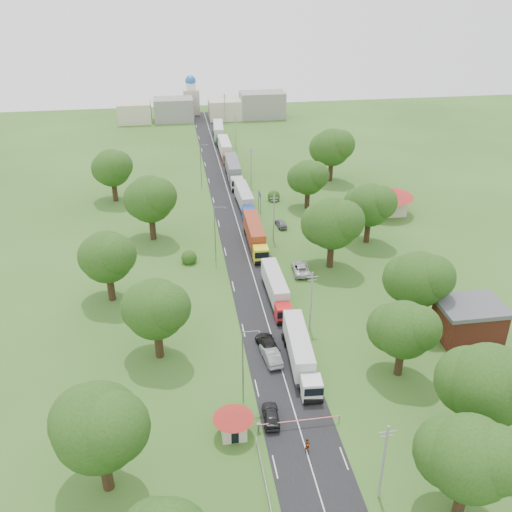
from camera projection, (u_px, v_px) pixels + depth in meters
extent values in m
plane|color=#2F561C|center=(262.00, 305.00, 84.21)|extent=(260.00, 260.00, 0.00)
cube|color=black|center=(244.00, 245.00, 101.71)|extent=(8.00, 200.00, 0.04)
cylinder|color=slate|center=(259.00, 428.00, 61.47)|extent=(0.20, 0.20, 1.10)
cube|color=slate|center=(259.00, 425.00, 61.24)|extent=(0.35, 0.35, 0.25)
cylinder|color=red|center=(299.00, 420.00, 61.87)|extent=(9.00, 0.12, 0.12)
cylinder|color=slate|center=(339.00, 419.00, 62.71)|extent=(0.10, 0.10, 1.00)
cube|color=beige|center=(234.00, 426.00, 60.81)|extent=(2.60, 2.60, 2.40)
cone|color=maroon|center=(233.00, 414.00, 60.02)|extent=(4.40, 4.40, 1.10)
cube|color=black|center=(246.00, 424.00, 60.89)|extent=(0.02, 1.20, 0.90)
cube|color=black|center=(235.00, 437.00, 59.75)|extent=(0.80, 0.02, 1.90)
cylinder|color=slate|center=(261.00, 204.00, 113.56)|extent=(0.12, 0.12, 4.00)
cylinder|color=slate|center=(259.00, 199.00, 115.66)|extent=(0.12, 0.12, 4.00)
cube|color=navy|center=(260.00, 194.00, 113.87)|extent=(0.06, 3.00, 1.00)
cube|color=silver|center=(260.00, 194.00, 113.87)|extent=(0.07, 3.10, 0.06)
cylinder|color=gray|center=(383.00, 463.00, 52.23)|extent=(0.24, 0.24, 9.00)
cube|color=gray|center=(388.00, 432.00, 50.46)|extent=(1.60, 0.10, 0.10)
cube|color=gray|center=(387.00, 436.00, 50.70)|extent=(1.20, 0.10, 0.10)
cylinder|color=gray|center=(311.00, 301.00, 76.73)|extent=(0.24, 0.24, 9.00)
cube|color=gray|center=(312.00, 277.00, 74.97)|extent=(1.60, 0.10, 0.10)
cube|color=gray|center=(312.00, 280.00, 75.20)|extent=(1.20, 0.10, 0.10)
cylinder|color=gray|center=(274.00, 218.00, 101.24)|extent=(0.24, 0.24, 9.00)
cube|color=gray|center=(274.00, 198.00, 99.47)|extent=(1.60, 0.10, 0.10)
cube|color=gray|center=(274.00, 201.00, 99.70)|extent=(1.20, 0.10, 0.10)
cylinder|color=gray|center=(251.00, 167.00, 125.74)|extent=(0.24, 0.24, 9.00)
cube|color=gray|center=(251.00, 151.00, 123.97)|extent=(1.60, 0.10, 0.10)
cube|color=gray|center=(251.00, 153.00, 124.20)|extent=(1.20, 0.10, 0.10)
cylinder|color=gray|center=(236.00, 133.00, 150.24)|extent=(0.24, 0.24, 9.00)
cube|color=gray|center=(236.00, 119.00, 148.47)|extent=(1.60, 0.10, 0.10)
cube|color=gray|center=(236.00, 121.00, 148.71)|extent=(1.20, 0.10, 0.10)
cylinder|color=gray|center=(225.00, 108.00, 174.74)|extent=(0.24, 0.24, 9.00)
cube|color=gray|center=(224.00, 96.00, 172.98)|extent=(1.60, 0.10, 0.10)
cube|color=gray|center=(224.00, 97.00, 173.21)|extent=(1.20, 0.10, 0.10)
cylinder|color=slate|center=(243.00, 367.00, 63.65)|extent=(0.16, 0.16, 10.00)
cube|color=slate|center=(251.00, 332.00, 61.58)|extent=(1.80, 0.10, 0.10)
cube|color=slate|center=(258.00, 332.00, 61.76)|extent=(0.50, 0.22, 0.15)
cylinder|color=slate|center=(215.00, 234.00, 94.27)|extent=(0.16, 0.16, 10.00)
cube|color=slate|center=(220.00, 207.00, 92.21)|extent=(1.80, 0.10, 0.10)
cube|color=slate|center=(225.00, 208.00, 92.39)|extent=(0.50, 0.22, 0.15)
cylinder|color=slate|center=(201.00, 166.00, 124.90)|extent=(0.16, 0.16, 10.00)
cube|color=slate|center=(204.00, 145.00, 122.84)|extent=(1.80, 0.10, 0.10)
cube|color=slate|center=(208.00, 146.00, 123.01)|extent=(0.50, 0.22, 0.15)
cylinder|color=#382616|center=(461.00, 499.00, 51.60)|extent=(1.08, 1.08, 4.20)
sphere|color=#1F4011|center=(470.00, 458.00, 49.21)|extent=(7.70, 7.70, 7.70)
sphere|color=#1F4011|center=(494.00, 459.00, 48.05)|extent=(6.05, 6.05, 6.05)
sphere|color=#1F4011|center=(450.00, 452.00, 50.52)|extent=(6.60, 6.60, 6.60)
cylinder|color=#382616|center=(479.00, 426.00, 59.32)|extent=(1.12, 1.12, 4.55)
sphere|color=#1F4011|center=(489.00, 385.00, 56.73)|extent=(8.40, 8.40, 8.40)
sphere|color=#1F4011|center=(512.00, 384.00, 55.46)|extent=(6.60, 6.60, 6.60)
sphere|color=#1F4011|center=(470.00, 381.00, 58.16)|extent=(7.20, 7.20, 7.20)
cylinder|color=#382616|center=(399.00, 361.00, 69.45)|extent=(1.04, 1.04, 3.85)
sphere|color=#1F4011|center=(404.00, 330.00, 67.27)|extent=(7.00, 7.00, 7.00)
sphere|color=#1F4011|center=(418.00, 328.00, 66.22)|extent=(5.50, 5.50, 5.50)
sphere|color=#1F4011|center=(392.00, 328.00, 68.47)|extent=(6.00, 6.00, 6.00)
cylinder|color=#382616|center=(414.00, 311.00, 78.93)|extent=(1.08, 1.08, 4.20)
sphere|color=#1F4011|center=(419.00, 279.00, 76.54)|extent=(7.70, 7.70, 7.70)
sphere|color=#1F4011|center=(433.00, 277.00, 75.38)|extent=(6.05, 6.05, 6.05)
sphere|color=#1F4011|center=(407.00, 278.00, 77.85)|extent=(6.60, 6.60, 6.60)
cylinder|color=#382616|center=(330.00, 254.00, 93.65)|extent=(1.12, 1.12, 4.55)
sphere|color=#1F4011|center=(333.00, 224.00, 91.06)|extent=(8.40, 8.40, 8.40)
sphere|color=#1F4011|center=(344.00, 221.00, 89.80)|extent=(6.60, 6.60, 6.60)
sphere|color=#1F4011|center=(323.00, 224.00, 92.49)|extent=(7.20, 7.20, 7.20)
cylinder|color=#382616|center=(367.00, 231.00, 101.95)|extent=(1.08, 1.08, 4.20)
sphere|color=#1F4011|center=(370.00, 205.00, 99.56)|extent=(7.70, 7.70, 7.70)
sphere|color=#1F4011|center=(380.00, 202.00, 98.40)|extent=(6.05, 6.05, 6.05)
sphere|color=#1F4011|center=(361.00, 205.00, 100.87)|extent=(6.60, 6.60, 6.60)
cylinder|color=#382616|center=(307.00, 199.00, 115.96)|extent=(1.04, 1.04, 3.85)
sphere|color=#1F4011|center=(308.00, 177.00, 113.79)|extent=(7.00, 7.00, 7.00)
sphere|color=#1F4011|center=(316.00, 175.00, 112.73)|extent=(5.50, 5.50, 5.50)
sphere|color=#1F4011|center=(302.00, 178.00, 114.98)|extent=(6.00, 6.00, 6.00)
cylinder|color=#382616|center=(331.00, 171.00, 130.14)|extent=(1.12, 1.12, 4.55)
sphere|color=#1F4011|center=(332.00, 147.00, 127.55)|extent=(8.40, 8.40, 8.40)
sphere|color=#1F4011|center=(340.00, 145.00, 126.28)|extent=(6.60, 6.60, 6.60)
sphere|color=#1F4011|center=(325.00, 148.00, 128.98)|extent=(7.20, 7.20, 7.20)
cylinder|color=#382616|center=(106.00, 471.00, 54.21)|extent=(1.12, 1.12, 4.55)
sphere|color=#1F4011|center=(99.00, 427.00, 51.62)|extent=(8.40, 8.40, 8.40)
sphere|color=#1F4011|center=(113.00, 427.00, 50.35)|extent=(6.60, 6.60, 6.60)
sphere|color=#1F4011|center=(88.00, 422.00, 53.05)|extent=(7.20, 7.20, 7.20)
cylinder|color=#382616|center=(159.00, 343.00, 72.47)|extent=(1.08, 1.08, 4.20)
sphere|color=#1F4011|center=(155.00, 309.00, 70.08)|extent=(7.70, 7.70, 7.70)
sphere|color=#1F4011|center=(166.00, 307.00, 68.92)|extent=(6.05, 6.05, 6.05)
sphere|color=#1F4011|center=(147.00, 307.00, 71.39)|extent=(6.60, 6.60, 6.60)
cylinder|color=#382616|center=(111.00, 287.00, 84.65)|extent=(1.08, 1.08, 4.20)
sphere|color=#1F4011|center=(107.00, 257.00, 82.27)|extent=(7.70, 7.70, 7.70)
sphere|color=#1F4011|center=(115.00, 255.00, 81.11)|extent=(6.05, 6.05, 6.05)
sphere|color=#1F4011|center=(100.00, 256.00, 83.58)|extent=(6.60, 6.60, 6.60)
cylinder|color=#382616|center=(153.00, 228.00, 102.88)|extent=(1.12, 1.12, 4.55)
sphere|color=#1F4011|center=(150.00, 199.00, 100.29)|extent=(8.40, 8.40, 8.40)
sphere|color=#1F4011|center=(158.00, 196.00, 99.02)|extent=(6.60, 6.60, 6.60)
sphere|color=#1F4011|center=(144.00, 199.00, 101.72)|extent=(7.20, 7.20, 7.20)
cylinder|color=#382616|center=(115.00, 191.00, 119.39)|extent=(1.08, 1.08, 4.20)
sphere|color=#1F4011|center=(112.00, 168.00, 117.00)|extent=(7.70, 7.70, 7.70)
sphere|color=#1F4011|center=(118.00, 165.00, 115.84)|extent=(6.05, 6.05, 6.05)
sphere|color=#1F4011|center=(107.00, 169.00, 118.31)|extent=(6.60, 6.60, 6.60)
cube|color=maroon|center=(469.00, 323.00, 76.14)|extent=(8.00, 6.00, 4.60)
cube|color=#47494F|center=(472.00, 306.00, 74.93)|extent=(8.60, 6.60, 0.60)
cube|color=beige|center=(386.00, 204.00, 113.57)|extent=(7.00, 5.00, 4.00)
cone|color=maroon|center=(388.00, 190.00, 112.22)|extent=(10.08, 10.08, 1.80)
cube|color=gray|center=(174.00, 110.00, 177.50)|extent=(12.00, 8.00, 7.00)
cube|color=beige|center=(225.00, 109.00, 179.88)|extent=(10.00, 8.00, 6.00)
cube|color=gray|center=(262.00, 105.00, 181.03)|extent=(14.00, 8.00, 8.00)
cube|color=beige|center=(135.00, 113.00, 176.12)|extent=(10.00, 8.00, 6.00)
cube|color=beige|center=(192.00, 102.00, 185.07)|extent=(5.00, 5.00, 8.00)
cylinder|color=silver|center=(191.00, 86.00, 182.75)|extent=(3.20, 3.20, 2.00)
sphere|color=#2659B2|center=(190.00, 81.00, 182.01)|extent=(3.40, 3.40, 3.40)
cube|color=silver|center=(311.00, 388.00, 65.77)|extent=(2.49, 2.49, 2.44)
cube|color=black|center=(314.00, 392.00, 64.58)|extent=(2.24, 0.17, 1.07)
cube|color=slate|center=(313.00, 401.00, 65.24)|extent=(2.16, 0.39, 0.34)
cube|color=slate|center=(298.00, 357.00, 72.11)|extent=(2.98, 11.34, 0.29)
cube|color=silver|center=(298.00, 344.00, 71.55)|extent=(3.19, 11.64, 2.93)
cylinder|color=black|center=(313.00, 400.00, 65.48)|extent=(2.29, 0.98, 0.98)
cylinder|color=black|center=(309.00, 390.00, 67.01)|extent=(2.29, 0.98, 0.98)
cylinder|color=black|center=(293.00, 343.00, 75.21)|extent=(2.29, 0.98, 0.98)
cylinder|color=black|center=(290.00, 336.00, 76.49)|extent=(2.29, 0.98, 0.98)
cube|color=red|center=(283.00, 313.00, 79.84)|extent=(2.24, 2.24, 2.31)
cube|color=black|center=(285.00, 315.00, 78.70)|extent=(2.13, 0.04, 1.02)
cube|color=slate|center=(285.00, 322.00, 79.33)|extent=(2.04, 0.27, 0.32)
cube|color=slate|center=(275.00, 293.00, 85.85)|extent=(2.24, 10.67, 0.28)
cube|color=#BCBCBC|center=(275.00, 283.00, 85.32)|extent=(2.43, 10.95, 2.78)
cylinder|color=black|center=(284.00, 322.00, 79.56)|extent=(2.18, 0.93, 0.93)
cylinder|color=black|center=(282.00, 315.00, 81.02)|extent=(2.18, 0.93, 0.93)
cylinder|color=black|center=(271.00, 284.00, 88.79)|extent=(2.18, 0.93, 0.93)
cylinder|color=black|center=(270.00, 279.00, 90.01)|extent=(2.18, 0.93, 0.93)
cube|color=yellow|center=(261.00, 254.00, 95.34)|extent=(2.45, 2.45, 2.52)
cube|color=black|center=(262.00, 255.00, 94.11)|extent=(2.32, 0.05, 1.11)
cube|color=slate|center=(262.00, 263.00, 94.79)|extent=(2.22, 0.28, 0.35)
cube|color=slate|center=(254.00, 240.00, 101.90)|extent=(2.47, 11.64, 0.30)
cube|color=maroon|center=(254.00, 230.00, 101.32)|extent=(2.68, 11.94, 3.03)
cylinder|color=black|center=(262.00, 262.00, 95.04)|extent=(2.37, 1.01, 1.01)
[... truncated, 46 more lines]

